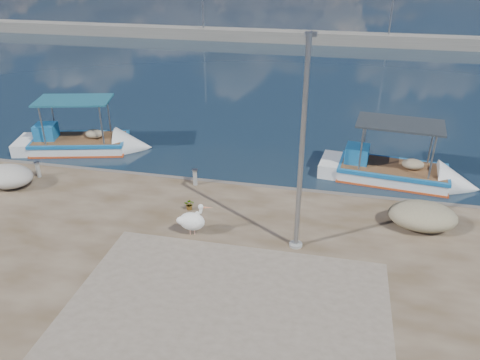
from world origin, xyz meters
name	(u,v)px	position (x,y,z in m)	size (l,w,h in m)	color
ground	(216,264)	(0.00, 0.00, 0.00)	(1400.00, 1400.00, 0.00)	#162635
quay_patch	(223,320)	(1.00, -3.00, 0.50)	(9.00, 7.00, 0.01)	gray
breakwater	(311,37)	(0.00, 40.00, 0.60)	(120.00, 2.20, 7.50)	gray
boat_left	(79,145)	(-9.48, 7.98, 0.25)	(6.92, 3.70, 3.17)	white
boat_right	(391,174)	(6.16, 7.85, 0.25)	(6.84, 2.91, 3.19)	white
pelican	(192,221)	(-1.05, 0.85, 1.07)	(1.26, 0.82, 1.20)	tan
lamp_post	(301,157)	(2.55, 0.95, 3.80)	(0.44, 0.96, 7.00)	gray
bollard_near	(195,176)	(-2.09, 4.51, 0.89)	(0.24, 0.24, 0.72)	gray
bollard_far	(38,169)	(-9.01, 3.78, 0.89)	(0.24, 0.24, 0.72)	gray
potted_plant	(190,204)	(-1.69, 2.48, 0.72)	(0.40, 0.35, 0.44)	#33722D
net_pile_c	(423,216)	(6.83, 3.04, 0.97)	(2.39, 1.71, 0.94)	tan
net_pile_a	(7,176)	(-9.74, 2.75, 0.95)	(2.20, 1.60, 0.90)	beige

